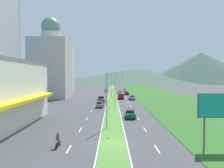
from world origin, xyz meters
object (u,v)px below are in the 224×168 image
(pickup_truck_1, at_px, (101,100))
(street_lamp_near, at_px, (109,97))
(car_1, at_px, (125,90))
(pickup_truck_0, at_px, (121,96))
(street_lamp_mid, at_px, (114,90))
(billboard_roadside, at_px, (220,108))
(car_2, at_px, (106,91))
(car_5, at_px, (132,98))
(car_6, at_px, (100,104))
(street_lamp_far, at_px, (112,83))
(car_7, at_px, (120,92))
(motorcycle_rider, at_px, (58,141))
(car_4, at_px, (127,93))
(car_3, at_px, (130,114))

(pickup_truck_1, bearing_deg, street_lamp_near, -174.92)
(street_lamp_near, distance_m, car_1, 82.11)
(car_1, relative_size, pickup_truck_0, 0.81)
(street_lamp_mid, relative_size, pickup_truck_0, 1.52)
(billboard_roadside, bearing_deg, car_2, 99.98)
(car_5, height_order, car_6, car_6)
(street_lamp_far, distance_m, pickup_truck_1, 15.61)
(billboard_roadside, bearing_deg, street_lamp_near, 145.13)
(street_lamp_near, relative_size, pickup_truck_0, 1.66)
(billboard_roadside, bearing_deg, street_lamp_far, 102.34)
(car_7, bearing_deg, pickup_truck_0, -1.06)
(street_lamp_far, distance_m, car_2, 32.63)
(pickup_truck_0, bearing_deg, motorcycle_rider, -10.24)
(billboard_roadside, xyz_separation_m, pickup_truck_0, (-9.16, 54.06, -3.74))
(street_lamp_near, bearing_deg, car_2, 91.92)
(car_5, bearing_deg, pickup_truck_0, -125.50)
(street_lamp_mid, xyz_separation_m, car_6, (-3.84, -0.09, -4.01))
(street_lamp_near, bearing_deg, motorcycle_rider, -124.09)
(billboard_roadside, xyz_separation_m, car_6, (-15.82, 32.86, -3.94))
(car_2, distance_m, car_4, 20.11)
(car_1, xyz_separation_m, car_7, (-3.22, -13.46, 0.05))
(street_lamp_near, relative_size, car_2, 2.00)
(pickup_truck_1, bearing_deg, street_lamp_mid, -157.35)
(car_6, xyz_separation_m, car_7, (7.09, 44.37, 0.00))
(street_lamp_far, bearing_deg, pickup_truck_0, -40.32)
(car_4, relative_size, car_5, 0.96)
(car_2, bearing_deg, street_lamp_near, -178.08)
(car_4, bearing_deg, car_7, -153.27)
(street_lamp_near, xyz_separation_m, pickup_truck_1, (-2.96, 33.36, -4.21))
(car_4, height_order, motorcycle_rider, motorcycle_rider)
(car_3, distance_m, car_6, 16.41)
(car_3, bearing_deg, billboard_roadside, 26.11)
(pickup_truck_0, xyz_separation_m, pickup_truck_1, (-6.76, -11.67, 0.00))
(street_lamp_mid, xyz_separation_m, billboard_roadside, (11.99, -32.95, -0.07))
(street_lamp_mid, relative_size, car_3, 1.93)
(pickup_truck_1, height_order, motorcycle_rider, pickup_truck_1)
(car_2, xyz_separation_m, motorcycle_rider, (-3.24, -88.64, -0.06))
(street_lamp_far, distance_m, billboard_roadside, 58.19)
(street_lamp_near, relative_size, street_lamp_mid, 1.09)
(street_lamp_mid, relative_size, car_2, 1.83)
(street_lamp_far, distance_m, car_5, 10.26)
(car_5, bearing_deg, street_lamp_far, -127.80)
(street_lamp_mid, distance_m, car_3, 15.78)
(billboard_roadside, xyz_separation_m, car_7, (-8.73, 77.22, -3.94))
(car_1, relative_size, car_6, 0.97)
(billboard_roadside, bearing_deg, car_1, 93.48)
(billboard_roadside, distance_m, pickup_truck_1, 45.43)
(pickup_truck_1, relative_size, motorcycle_rider, 2.70)
(pickup_truck_0, height_order, pickup_truck_1, same)
(car_3, xyz_separation_m, pickup_truck_0, (-0.33, 36.04, 0.17))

